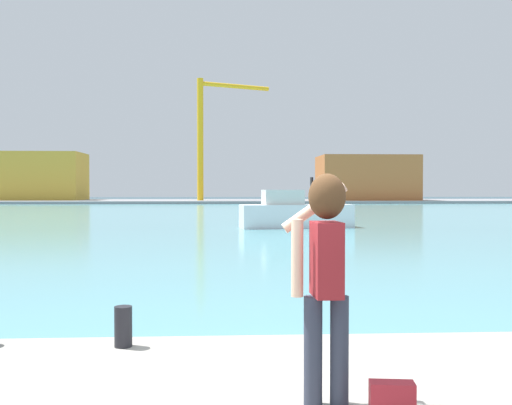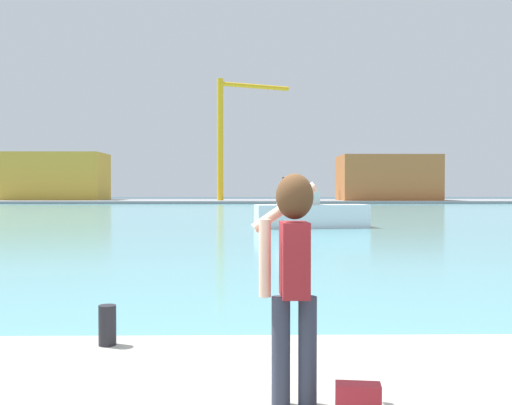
{
  "view_description": "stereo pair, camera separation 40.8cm",
  "coord_description": "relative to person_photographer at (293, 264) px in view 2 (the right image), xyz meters",
  "views": [
    {
      "loc": [
        0.03,
        -4.37,
        2.2
      ],
      "look_at": [
        0.6,
        6.17,
        1.96
      ],
      "focal_mm": 40.51,
      "sensor_mm": 36.0,
      "label": 1
    },
    {
      "loc": [
        0.44,
        -4.38,
        2.2
      ],
      "look_at": [
        0.6,
        6.17,
        1.96
      ],
      "focal_mm": 40.51,
      "sensor_mm": 36.0,
      "label": 2
    }
  ],
  "objects": [
    {
      "name": "port_crane",
      "position": [
        -3.35,
        89.02,
        10.62
      ],
      "size": [
        11.85,
        5.43,
        19.5
      ],
      "color": "yellow",
      "rests_on": "far_shore_dock"
    },
    {
      "name": "ground_plane",
      "position": [
        -0.78,
        50.09,
        -1.64
      ],
      "size": [
        220.0,
        220.0,
        0.0
      ],
      "primitive_type": "plane",
      "color": "#334751"
    },
    {
      "name": "harbor_bollard",
      "position": [
        -1.8,
        1.7,
        -0.86
      ],
      "size": [
        0.18,
        0.18,
        0.42
      ],
      "primitive_type": "cylinder",
      "color": "black",
      "rests_on": "quay_promenade"
    },
    {
      "name": "harbor_water",
      "position": [
        -0.78,
        52.09,
        -1.63
      ],
      "size": [
        140.0,
        100.0,
        0.02
      ],
      "primitive_type": "cube",
      "color": "#599EA8",
      "rests_on": "ground_plane"
    },
    {
      "name": "far_shore_dock",
      "position": [
        -0.78,
        92.09,
        -1.43
      ],
      "size": [
        140.0,
        20.0,
        0.42
      ],
      "primitive_type": "cube",
      "color": "gray",
      "rests_on": "ground_plane"
    },
    {
      "name": "warehouse_right",
      "position": [
        22.53,
        89.47,
        2.41
      ],
      "size": [
        15.55,
        9.63,
        7.27
      ],
      "primitive_type": "cube",
      "color": "#B26633",
      "rests_on": "far_shore_dock"
    },
    {
      "name": "warehouse_left",
      "position": [
        -32.83,
        94.08,
        2.73
      ],
      "size": [
        16.49,
        9.38,
        7.91
      ],
      "primitive_type": "cube",
      "color": "gold",
      "rests_on": "far_shore_dock"
    },
    {
      "name": "boat_moored",
      "position": [
        3.2,
        28.28,
        -0.81
      ],
      "size": [
        6.51,
        2.62,
        2.15
      ],
      "rotation": [
        0.0,
        0.0,
        0.13
      ],
      "color": "white",
      "rests_on": "harbor_water"
    },
    {
      "name": "handbag",
      "position": [
        0.45,
        -0.23,
        -0.95
      ],
      "size": [
        0.34,
        0.18,
        0.24
      ],
      "primitive_type": "cube",
      "rotation": [
        0.0,
        0.0,
        -0.13
      ],
      "color": "maroon",
      "rests_on": "quay_promenade"
    },
    {
      "name": "person_photographer",
      "position": [
        0.0,
        0.0,
        0.0
      ],
      "size": [
        0.53,
        0.55,
        1.74
      ],
      "rotation": [
        0.0,
        0.0,
        1.61
      ],
      "color": "#2D3342",
      "rests_on": "quay_promenade"
    }
  ]
}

